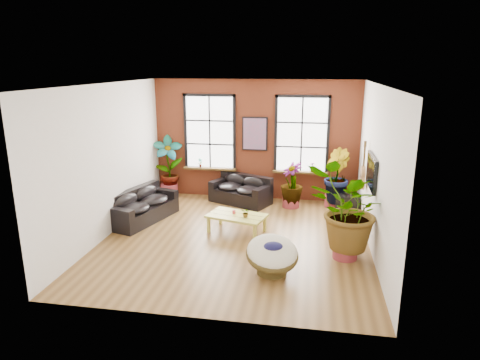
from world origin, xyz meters
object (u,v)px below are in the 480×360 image
object	(u,v)px
sofa_left	(141,207)
coffee_table	(237,217)
papasan_chair	(272,254)
sofa_back	(241,190)

from	to	relation	value
sofa_left	coffee_table	bearing A→B (deg)	-81.98
coffee_table	papasan_chair	distance (m)	2.21
sofa_back	coffee_table	world-z (taller)	sofa_back
sofa_back	papasan_chair	xyz separation A→B (m)	(1.30, -4.22, 0.03)
sofa_back	sofa_left	bearing A→B (deg)	-116.34
sofa_left	papasan_chair	size ratio (longest dim) A/B	1.70
papasan_chair	sofa_back	bearing A→B (deg)	88.76
sofa_left	papasan_chair	xyz separation A→B (m)	(3.61, -2.34, 0.03)
sofa_back	sofa_left	world-z (taller)	sofa_left
sofa_back	coffee_table	xyz separation A→B (m)	(0.26, -2.28, 0.03)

